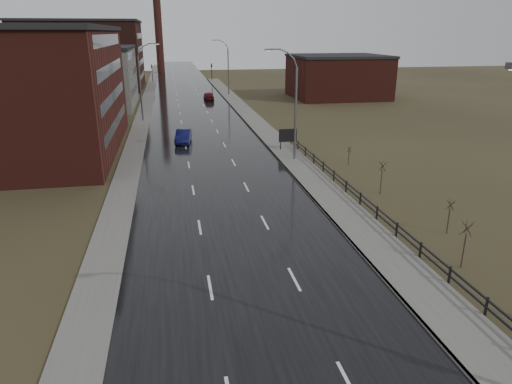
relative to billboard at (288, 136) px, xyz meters
name	(u,v)px	position (x,y,z in m)	size (l,w,h in m)	color
road	(197,121)	(-9.10, 19.90, -1.67)	(14.00, 300.00, 0.06)	black
sidewalk_right	(295,162)	(-0.50, -5.10, -1.61)	(3.20, 180.00, 0.18)	#595651
curb_right	(281,163)	(-2.02, -5.10, -1.61)	(0.16, 180.00, 0.18)	slate
sidewalk_left	(141,123)	(-17.30, 19.90, -1.64)	(2.40, 260.00, 0.12)	#595651
warehouse_near	(8,91)	(-30.09, 4.90, 5.06)	(22.44, 28.56, 13.50)	#471914
warehouse_mid	(87,77)	(-27.09, 37.90, 3.56)	(16.32, 20.40, 10.50)	slate
warehouse_far	(84,55)	(-32.09, 67.90, 6.06)	(26.52, 24.48, 15.50)	#331611
building_right	(338,76)	(21.20, 41.90, 2.56)	(18.36, 16.32, 8.50)	#471914
smokestack	(158,23)	(-15.10, 109.90, 13.80)	(2.70, 2.70, 30.70)	#331611
streetlight_right_mid	(293,105)	(-0.60, -4.10, 4.14)	(3.36, 0.28, 11.35)	slate
streetlight_left	(142,82)	(-16.80, 21.90, 4.14)	(3.36, 0.28, 11.35)	slate
streetlight_right_far	(227,67)	(-0.60, 49.90, 4.14)	(3.36, 0.28, 11.35)	slate
guardrail	(381,215)	(1.20, -21.79, -0.99)	(0.10, 53.05, 1.10)	black
shrub_c	(465,243)	(3.02, -28.49, -0.18)	(0.67, 0.71, 2.87)	#382D23
shrub_d	(449,216)	(4.93, -24.03, -0.44)	(0.56, 0.59, 2.38)	#382D23
shrub_e	(382,177)	(3.98, -15.77, -0.21)	(0.66, 0.70, 2.81)	#382D23
shrub_f	(349,155)	(4.61, -6.98, -0.68)	(0.46, 0.49, 1.94)	#382D23
billboard	(288,136)	(0.00, 0.00, 0.00)	(2.09, 0.17, 2.52)	black
traffic_light_left	(152,65)	(-17.10, 79.90, 2.90)	(0.58, 2.73, 5.30)	black
traffic_light_right	(211,64)	(-1.10, 79.90, 2.90)	(0.58, 2.73, 5.30)	black
car_near	(183,137)	(-11.55, 5.97, -0.91)	(1.68, 4.80, 1.58)	#0D0F45
car_far	(209,96)	(-5.23, 42.69, -0.91)	(1.88, 4.68, 1.59)	#530D16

